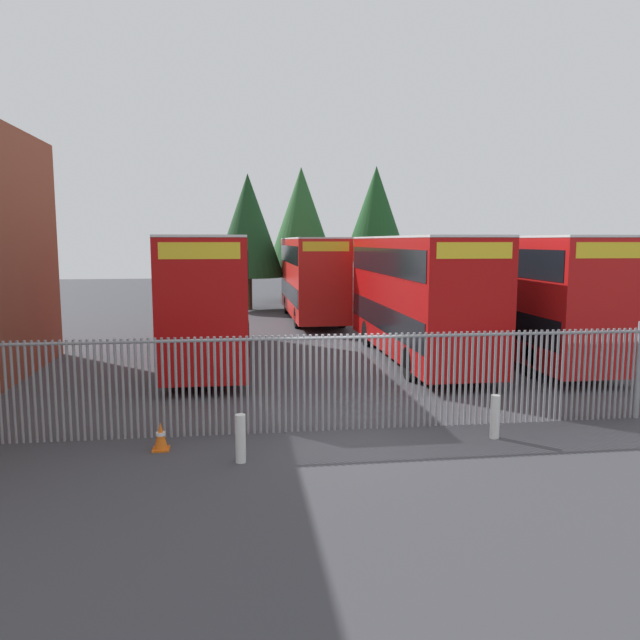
{
  "coord_description": "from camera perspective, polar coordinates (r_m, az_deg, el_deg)",
  "views": [
    {
      "loc": [
        -2.34,
        -13.3,
        4.26
      ],
      "look_at": [
        0.0,
        4.0,
        2.0
      ],
      "focal_mm": 34.46,
      "sensor_mm": 36.0,
      "label": 1
    }
  ],
  "objects": [
    {
      "name": "ground_plane",
      "position": [
        21.85,
        -1.41,
        -3.87
      ],
      "size": [
        100.0,
        100.0,
        0.0
      ],
      "primitive_type": "plane",
      "color": "#3D3D42"
    },
    {
      "name": "palisade_fence",
      "position": [
        13.77,
        -0.04,
        -5.55
      ],
      "size": [
        15.62,
        0.14,
        2.35
      ],
      "color": "gray",
      "rests_on": "ground"
    },
    {
      "name": "double_decker_bus_near_gate",
      "position": [
        23.52,
        18.11,
        2.53
      ],
      "size": [
        2.54,
        10.81,
        4.42
      ],
      "color": "red",
      "rests_on": "ground"
    },
    {
      "name": "double_decker_bus_behind_fence_left",
      "position": [
        22.25,
        8.89,
        2.55
      ],
      "size": [
        2.54,
        10.81,
        4.42
      ],
      "color": "#B70C0C",
      "rests_on": "ground"
    },
    {
      "name": "double_decker_bus_behind_fence_right",
      "position": [
        21.95,
        -10.2,
        2.46
      ],
      "size": [
        2.54,
        10.81,
        4.42
      ],
      "color": "#B70C0C",
      "rests_on": "ground"
    },
    {
      "name": "double_decker_bus_far_back",
      "position": [
        33.29,
        -0.78,
        4.21
      ],
      "size": [
        2.54,
        10.81,
        4.42
      ],
      "color": "red",
      "rests_on": "ground"
    },
    {
      "name": "bollard_near_left",
      "position": [
        12.14,
        -7.39,
        -10.85
      ],
      "size": [
        0.2,
        0.2,
        0.95
      ],
      "primitive_type": "cylinder",
      "color": "silver",
      "rests_on": "ground"
    },
    {
      "name": "bollard_center_front",
      "position": [
        13.98,
        15.94,
        -8.62
      ],
      "size": [
        0.2,
        0.2,
        0.95
      ],
      "primitive_type": "cylinder",
      "color": "silver",
      "rests_on": "ground"
    },
    {
      "name": "traffic_cone_by_gate",
      "position": [
        13.17,
        -14.58,
        -10.41
      ],
      "size": [
        0.34,
        0.34,
        0.59
      ],
      "color": "orange",
      "rests_on": "ground"
    },
    {
      "name": "tree_tall_back",
      "position": [
        43.49,
        -1.74,
        9.34
      ],
      "size": [
        5.01,
        5.01,
        9.33
      ],
      "color": "#4C3823",
      "rests_on": "ground"
    },
    {
      "name": "tree_short_side",
      "position": [
        43.16,
        5.22,
        9.77
      ],
      "size": [
        4.53,
        4.53,
        9.33
      ],
      "color": "#4C3823",
      "rests_on": "ground"
    },
    {
      "name": "tree_mid_row",
      "position": [
        38.26,
        -6.68,
        8.69
      ],
      "size": [
        4.4,
        4.4,
        8.32
      ],
      "color": "#4C3823",
      "rests_on": "ground"
    }
  ]
}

